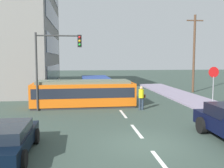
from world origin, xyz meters
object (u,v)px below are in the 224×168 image
object	(u,v)px
streetcar_tram	(84,93)
stop_sign	(213,78)
parked_sedan_mid	(51,92)
pedestrian_crossing	(141,96)
traffic_light_mast	(54,56)
parked_sedan_near	(6,140)
utility_pole_mid	(194,52)
city_bus	(96,85)

from	to	relation	value
streetcar_tram	stop_sign	world-z (taller)	stop_sign
parked_sedan_mid	streetcar_tram	bearing A→B (deg)	-54.20
pedestrian_crossing	stop_sign	size ratio (longest dim) A/B	0.58
pedestrian_crossing	traffic_light_mast	world-z (taller)	traffic_light_mast
traffic_light_mast	streetcar_tram	bearing A→B (deg)	33.81
parked_sedan_near	traffic_light_mast	world-z (taller)	traffic_light_mast
pedestrian_crossing	parked_sedan_near	distance (m)	10.52
streetcar_tram	utility_pole_mid	size ratio (longest dim) A/B	0.93
utility_pole_mid	pedestrian_crossing	bearing A→B (deg)	-132.02
streetcar_tram	pedestrian_crossing	world-z (taller)	streetcar_tram
city_bus	traffic_light_mast	distance (m)	7.56
parked_sedan_near	streetcar_tram	bearing A→B (deg)	72.86
pedestrian_crossing	utility_pole_mid	xyz separation A→B (m)	(7.79, 8.65, 3.33)
parked_sedan_mid	traffic_light_mast	bearing A→B (deg)	-80.48
parked_sedan_near	stop_sign	distance (m)	14.43
parked_sedan_mid	stop_sign	size ratio (longest dim) A/B	1.57
pedestrian_crossing	parked_sedan_near	world-z (taller)	pedestrian_crossing
stop_sign	utility_pole_mid	world-z (taller)	utility_pole_mid
pedestrian_crossing	utility_pole_mid	size ratio (longest dim) A/B	0.20
parked_sedan_near	parked_sedan_mid	distance (m)	13.62
city_bus	pedestrian_crossing	world-z (taller)	city_bus
utility_pole_mid	stop_sign	bearing A→B (deg)	-106.29
streetcar_tram	parked_sedan_near	size ratio (longest dim) A/B	1.78
streetcar_tram	parked_sedan_mid	size ratio (longest dim) A/B	1.69
parked_sedan_mid	pedestrian_crossing	bearing A→B (deg)	-39.95
pedestrian_crossing	stop_sign	xyz separation A→B (m)	(5.19, -0.28, 1.25)
stop_sign	utility_pole_mid	distance (m)	9.53
streetcar_tram	pedestrian_crossing	size ratio (longest dim) A/B	4.57
city_bus	parked_sedan_near	world-z (taller)	city_bus
utility_pole_mid	traffic_light_mast	bearing A→B (deg)	-149.36
parked_sedan_mid	utility_pole_mid	xyz separation A→B (m)	(14.68, 2.89, 3.65)
city_bus	parked_sedan_near	xyz separation A→B (m)	(-4.20, -14.64, -0.44)
streetcar_tram	traffic_light_mast	bearing A→B (deg)	-146.19
stop_sign	parked_sedan_near	bearing A→B (deg)	-148.14
streetcar_tram	pedestrian_crossing	distance (m)	4.41
traffic_light_mast	stop_sign	bearing A→B (deg)	-3.89
utility_pole_mid	city_bus	bearing A→B (deg)	-170.03
city_bus	parked_sedan_near	size ratio (longest dim) A/B	1.36
pedestrian_crossing	traffic_light_mast	bearing A→B (deg)	175.40
parked_sedan_near	traffic_light_mast	size ratio (longest dim) A/B	0.80
pedestrian_crossing	parked_sedan_mid	world-z (taller)	pedestrian_crossing
streetcar_tram	utility_pole_mid	xyz separation A→B (m)	(11.82, 6.85, 3.26)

